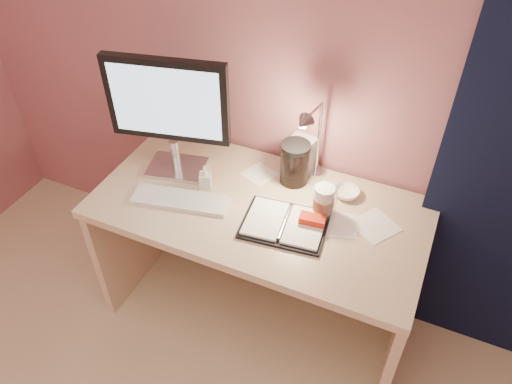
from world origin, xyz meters
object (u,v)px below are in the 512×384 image
at_px(monitor, 169,107).
at_px(bowl, 347,193).
at_px(coffee_cup, 324,201).
at_px(planner, 287,224).
at_px(desk, 265,231).
at_px(lotion_bottle, 205,178).
at_px(clear_cup, 328,204).
at_px(keyboard, 180,200).
at_px(dark_jar, 295,165).
at_px(desk_lamp, 316,141).
at_px(product_box, 302,154).

height_order(monitor, bowl, monitor).
bearing_deg(monitor, coffee_cup, -12.88).
xyz_separation_m(monitor, planner, (0.59, -0.13, -0.32)).
relative_size(desk, coffee_cup, 10.29).
height_order(monitor, lotion_bottle, monitor).
bearing_deg(clear_cup, keyboard, -163.96).
bearing_deg(coffee_cup, clear_cup, -19.15).
bearing_deg(dark_jar, desk_lamp, -3.40).
height_order(keyboard, product_box, product_box).
xyz_separation_m(keyboard, lotion_bottle, (0.06, 0.12, 0.05)).
distance_m(keyboard, lotion_bottle, 0.14).
bearing_deg(bowl, monitor, -169.66).
distance_m(keyboard, product_box, 0.57).
bearing_deg(coffee_cup, bowl, 66.80).
relative_size(bowl, product_box, 0.66).
bearing_deg(coffee_cup, product_box, 127.38).
bearing_deg(desk_lamp, lotion_bottle, -145.86).
height_order(coffee_cup, clear_cup, coffee_cup).
xyz_separation_m(dark_jar, product_box, (-0.00, 0.09, -0.01)).
bearing_deg(dark_jar, product_box, 90.35).
bearing_deg(clear_cup, dark_jar, 142.95).
height_order(monitor, keyboard, monitor).
height_order(desk, bowl, bowl).
bearing_deg(monitor, keyboard, -67.67).
relative_size(coffee_cup, product_box, 0.82).
height_order(keyboard, planner, planner).
bearing_deg(keyboard, coffee_cup, 5.10).
bearing_deg(bowl, desk, -156.87).
relative_size(keyboard, planner, 1.14).
bearing_deg(coffee_cup, desk, 178.45).
relative_size(monitor, clear_cup, 4.41).
xyz_separation_m(keyboard, bowl, (0.63, 0.32, 0.01)).
height_order(bowl, lotion_bottle, lotion_bottle).
relative_size(clear_cup, bowl, 1.14).
distance_m(clear_cup, desk_lamp, 0.26).
bearing_deg(planner, desk, 130.98).
relative_size(planner, dark_jar, 2.05).
xyz_separation_m(desk, clear_cup, (0.28, -0.01, 0.29)).
xyz_separation_m(keyboard, clear_cup, (0.59, 0.17, 0.05)).
xyz_separation_m(keyboard, product_box, (0.39, 0.42, 0.07)).
bearing_deg(monitor, bowl, -2.26).
bearing_deg(keyboard, planner, -6.34).
xyz_separation_m(monitor, desk_lamp, (0.60, 0.14, -0.09)).
height_order(keyboard, dark_jar, dark_jar).
height_order(keyboard, clear_cup, clear_cup).
distance_m(coffee_cup, desk_lamp, 0.25).
xyz_separation_m(desk, planner, (0.15, -0.14, 0.24)).
height_order(desk, keyboard, keyboard).
distance_m(keyboard, desk_lamp, 0.62).
relative_size(clear_cup, product_box, 0.75).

